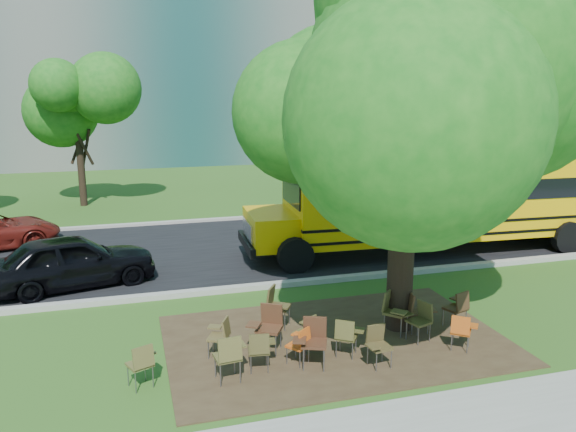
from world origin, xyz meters
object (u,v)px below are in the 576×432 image
object	(u,v)px
chair_5	(377,342)
chair_1	(260,347)
chair_7	(462,329)
chair_2	(301,342)
chair_0	(142,361)
chair_12	(416,308)
black_car	(73,261)
chair_13	(458,305)
chair_10	(276,303)
chair_11	(307,329)
chair_8	(221,333)
chair_9	(268,323)
chair_14	(393,308)
chair_6	(420,317)
main_tree	(409,83)
chair_15	(230,353)
chair_4	(347,334)
chair_3	(313,337)
school_bus	(460,195)

from	to	relation	value
chair_5	chair_1	bearing A→B (deg)	-16.93
chair_7	chair_2	bearing A→B (deg)	-147.93
chair_0	chair_7	distance (m)	6.20
chair_12	black_car	size ratio (longest dim) A/B	0.22
chair_5	chair_13	xyz separation A→B (m)	(2.45, 1.12, 0.04)
chair_10	chair_11	world-z (taller)	chair_10
chair_5	chair_8	xyz separation A→B (m)	(-2.77, 1.23, -0.01)
chair_9	chair_14	bearing A→B (deg)	-148.71
chair_9	chair_11	distance (m)	0.79
chair_2	chair_10	world-z (taller)	chair_10
chair_7	chair_13	size ratio (longest dim) A/B	0.89
chair_1	chair_7	xyz separation A→B (m)	(4.07, -0.28, -0.01)
chair_13	chair_9	bearing A→B (deg)	159.82
chair_6	black_car	world-z (taller)	black_car
main_tree	chair_0	xyz separation A→B (m)	(-5.49, -1.04, -4.78)
chair_0	chair_14	bearing A→B (deg)	-13.99
chair_8	chair_14	distance (m)	3.72
main_tree	chair_7	bearing A→B (deg)	-62.88
chair_15	black_car	distance (m)	6.88
chair_8	chair_5	bearing A→B (deg)	-88.89
chair_1	chair_14	xyz separation A→B (m)	(3.13, 0.85, 0.10)
chair_10	chair_4	bearing A→B (deg)	60.89
chair_6	chair_14	distance (m)	0.59
chair_8	chair_11	distance (m)	1.71
chair_3	chair_14	distance (m)	2.30
chair_5	chair_14	xyz separation A→B (m)	(0.95, 1.26, 0.09)
chair_15	chair_1	bearing A→B (deg)	14.02
chair_4	chair_11	bearing A→B (deg)	179.18
chair_2	chair_10	size ratio (longest dim) A/B	0.82
chair_11	chair_15	world-z (taller)	chair_15
chair_7	chair_14	world-z (taller)	chair_14
school_bus	chair_14	size ratio (longest dim) A/B	13.43
school_bus	chair_9	bearing A→B (deg)	-141.83
chair_6	chair_13	size ratio (longest dim) A/B	0.98
chair_3	chair_8	world-z (taller)	chair_3
chair_13	chair_2	bearing A→B (deg)	170.63
chair_0	chair_2	distance (m)	2.92
chair_5	chair_15	distance (m)	2.79
main_tree	school_bus	xyz separation A→B (m)	(4.84, 5.30, -3.47)
chair_5	chair_12	xyz separation A→B (m)	(1.45, 1.19, 0.06)
chair_0	chair_9	world-z (taller)	chair_9
chair_2	chair_3	world-z (taller)	chair_3
chair_10	main_tree	bearing A→B (deg)	105.79
chair_15	black_car	world-z (taller)	black_car
chair_7	chair_12	world-z (taller)	chair_12
chair_5	chair_15	xyz separation A→B (m)	(-2.78, 0.19, 0.06)
chair_11	chair_14	world-z (taller)	chair_14
chair_1	chair_11	world-z (taller)	chair_1
chair_0	chair_9	bearing A→B (deg)	-5.62
chair_2	chair_4	bearing A→B (deg)	-37.83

